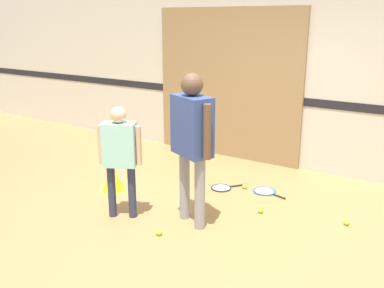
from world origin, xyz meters
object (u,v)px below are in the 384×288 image
object	(u,v)px
person_student_left	(120,150)
tennis_ball_by_spare_racket	(245,186)
tennis_ball_near_instructor	(159,232)
tennis_ball_stray_left	(261,210)
training_cone	(113,179)
person_instructor	(192,134)
racket_spare_on_floor	(265,191)
racket_second_spare	(223,188)
tennis_ball_stray_right	(347,222)

from	to	relation	value
person_student_left	tennis_ball_by_spare_racket	world-z (taller)	person_student_left
tennis_ball_near_instructor	tennis_ball_by_spare_racket	size ratio (longest dim) A/B	1.00
tennis_ball_stray_left	training_cone	bearing A→B (deg)	-167.97
person_student_left	tennis_ball_near_instructor	world-z (taller)	person_student_left
tennis_ball_stray_left	tennis_ball_near_instructor	bearing A→B (deg)	-121.83
person_instructor	racket_spare_on_floor	distance (m)	1.65
racket_spare_on_floor	training_cone	xyz separation A→B (m)	(-1.73, -1.02, 0.15)
person_student_left	tennis_ball_near_instructor	size ratio (longest dim) A/B	19.41
tennis_ball_by_spare_racket	racket_second_spare	bearing A→B (deg)	-149.01
racket_spare_on_floor	tennis_ball_stray_left	world-z (taller)	tennis_ball_stray_left
tennis_ball_by_spare_racket	tennis_ball_stray_right	world-z (taller)	same
racket_spare_on_floor	tennis_ball_stray_left	xyz separation A→B (m)	(0.21, -0.61, 0.02)
tennis_ball_by_spare_racket	racket_spare_on_floor	bearing A→B (deg)	8.54
person_instructor	tennis_ball_stray_left	size ratio (longest dim) A/B	25.09
person_student_left	racket_second_spare	size ratio (longest dim) A/B	2.61
person_instructor	tennis_ball_stray_left	distance (m)	1.30
racket_spare_on_floor	tennis_ball_near_instructor	size ratio (longest dim) A/B	7.75
racket_second_spare	training_cone	world-z (taller)	training_cone
racket_spare_on_floor	tennis_ball_near_instructor	distance (m)	1.75
tennis_ball_stray_right	racket_spare_on_floor	bearing A→B (deg)	161.50
racket_spare_on_floor	racket_second_spare	world-z (taller)	same
racket_second_spare	tennis_ball_near_instructor	world-z (taller)	tennis_ball_near_instructor
person_student_left	tennis_ball_near_instructor	bearing A→B (deg)	-40.43
person_instructor	tennis_ball_by_spare_racket	distance (m)	1.57
racket_second_spare	tennis_ball_by_spare_racket	bearing A→B (deg)	-21.47
tennis_ball_stray_left	tennis_ball_stray_right	xyz separation A→B (m)	(0.92, 0.23, 0.00)
person_student_left	tennis_ball_stray_right	bearing A→B (deg)	-0.12
person_instructor	racket_second_spare	xyz separation A→B (m)	(-0.20, 1.06, -1.01)
racket_spare_on_floor	tennis_ball_stray_right	world-z (taller)	tennis_ball_stray_right
tennis_ball_stray_left	person_instructor	bearing A→B (deg)	-129.96
tennis_ball_near_instructor	tennis_ball_stray_left	size ratio (longest dim) A/B	1.00
tennis_ball_stray_right	training_cone	size ratio (longest dim) A/B	0.21
tennis_ball_stray_left	tennis_ball_by_spare_racket	bearing A→B (deg)	130.64
tennis_ball_near_instructor	tennis_ball_by_spare_racket	xyz separation A→B (m)	(0.18, 1.65, 0.00)
racket_spare_on_floor	training_cone	distance (m)	2.01
person_student_left	racket_spare_on_floor	size ratio (longest dim) A/B	2.50
racket_second_spare	training_cone	xyz separation A→B (m)	(-1.20, -0.83, 0.15)
person_instructor	training_cone	bearing A→B (deg)	-165.55
racket_second_spare	tennis_ball_by_spare_racket	world-z (taller)	tennis_ball_by_spare_racket
racket_spare_on_floor	tennis_ball_near_instructor	xyz separation A→B (m)	(-0.46, -1.69, 0.02)
racket_second_spare	training_cone	distance (m)	1.46
racket_spare_on_floor	tennis_ball_by_spare_racket	distance (m)	0.29
tennis_ball_by_spare_racket	tennis_ball_stray_right	distance (m)	1.45
racket_second_spare	tennis_ball_stray_left	distance (m)	0.85
tennis_ball_near_instructor	tennis_ball_by_spare_racket	bearing A→B (deg)	83.75
training_cone	person_student_left	bearing A→B (deg)	-39.36
person_instructor	tennis_ball_by_spare_racket	bearing A→B (deg)	111.46
tennis_ball_near_instructor	tennis_ball_stray_right	size ratio (longest dim) A/B	1.00
tennis_ball_near_instructor	tennis_ball_by_spare_racket	world-z (taller)	same
tennis_ball_near_instructor	training_cone	bearing A→B (deg)	152.28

